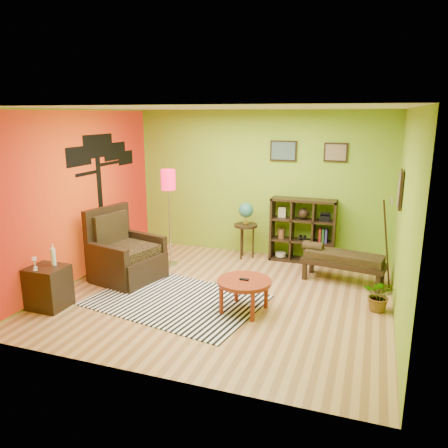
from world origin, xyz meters
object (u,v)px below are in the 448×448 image
(armchair, at_px, (124,258))
(globe_table, at_px, (246,216))
(side_cabinet, at_px, (48,287))
(bench, at_px, (341,259))
(floor_lamp, at_px, (169,188))
(coffee_table, at_px, (244,284))
(cube_shelf, at_px, (303,231))
(potted_plant, at_px, (380,299))

(armchair, distance_m, globe_table, 2.41)
(side_cabinet, relative_size, bench, 0.66)
(floor_lamp, xyz_separation_m, bench, (3.03, 0.17, -1.04))
(armchair, height_order, bench, armchair)
(coffee_table, relative_size, armchair, 0.63)
(cube_shelf, height_order, bench, cube_shelf)
(side_cabinet, relative_size, globe_table, 0.85)
(potted_plant, bearing_deg, coffee_table, -160.92)
(armchair, bearing_deg, side_cabinet, -107.02)
(armchair, height_order, potted_plant, armchair)
(globe_table, bearing_deg, bench, -20.35)
(coffee_table, xyz_separation_m, bench, (1.20, 1.59, -0.00))
(side_cabinet, height_order, potted_plant, side_cabinet)
(armchair, bearing_deg, coffee_table, -13.66)
(floor_lamp, relative_size, potted_plant, 3.68)
(side_cabinet, height_order, floor_lamp, floor_lamp)
(side_cabinet, relative_size, floor_lamp, 0.52)
(armchair, height_order, globe_table, armchair)
(coffee_table, relative_size, globe_table, 0.70)
(coffee_table, distance_m, side_cabinet, 2.81)
(bench, bearing_deg, coffee_table, -126.90)
(floor_lamp, relative_size, cube_shelf, 1.47)
(coffee_table, bearing_deg, bench, 53.10)
(side_cabinet, height_order, cube_shelf, cube_shelf)
(bench, bearing_deg, cube_shelf, 132.58)
(bench, height_order, potted_plant, bench)
(floor_lamp, bearing_deg, globe_table, 35.93)
(side_cabinet, height_order, globe_table, globe_table)
(coffee_table, relative_size, floor_lamp, 0.43)
(side_cabinet, distance_m, bench, 4.57)
(potted_plant, bearing_deg, floor_lamp, 167.75)
(globe_table, xyz_separation_m, potted_plant, (2.46, -1.65, -0.64))
(cube_shelf, distance_m, potted_plant, 2.31)
(coffee_table, height_order, floor_lamp, floor_lamp)
(coffee_table, relative_size, bench, 0.54)
(floor_lamp, height_order, potted_plant, floor_lamp)
(side_cabinet, xyz_separation_m, cube_shelf, (3.11, 3.24, 0.29))
(coffee_table, bearing_deg, potted_plant, 19.08)
(floor_lamp, bearing_deg, cube_shelf, 24.12)
(floor_lamp, relative_size, bench, 1.26)
(coffee_table, height_order, cube_shelf, cube_shelf)
(armchair, relative_size, floor_lamp, 0.68)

